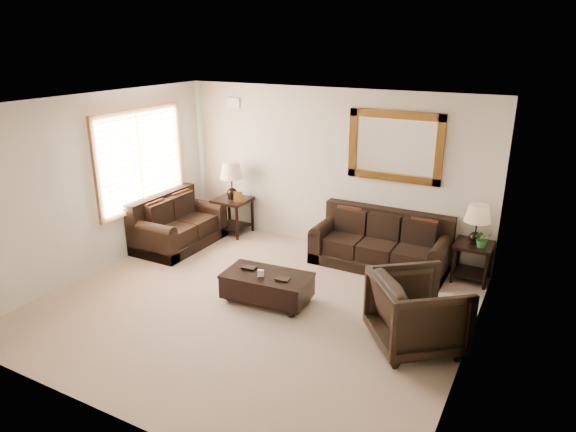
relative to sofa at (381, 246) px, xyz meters
The scene contains 11 objects.
room 2.57m from the sofa, 117.79° to the right, with size 5.51×5.01×2.71m.
window 4.17m from the sofa, 162.69° to the right, with size 0.07×1.96×1.66m.
mirror 1.58m from the sofa, 90.00° to the left, with size 1.50×0.06×1.10m.
air_vent 3.65m from the sofa, behind, with size 0.25×0.02×0.18m, color #999999.
sofa is the anchor object (origin of this frame).
loveseat 3.53m from the sofa, 165.65° to the right, with size 0.94×1.58×0.89m.
end_table_left 2.93m from the sofa, behind, with size 0.61×0.61×1.34m.
end_table_right 1.45m from the sofa, ahead, with size 0.54×0.54×1.19m.
coffee_table 2.14m from the sofa, 117.35° to the right, with size 1.24×0.74×0.51m.
armchair 2.31m from the sofa, 61.36° to the right, with size 0.95×0.89×0.98m, color black.
potted_plant 1.54m from the sofa, ahead, with size 0.24×0.26×0.21m, color #24541C.
Camera 1 is at (3.36, -5.26, 3.45)m, focal length 32.00 mm.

